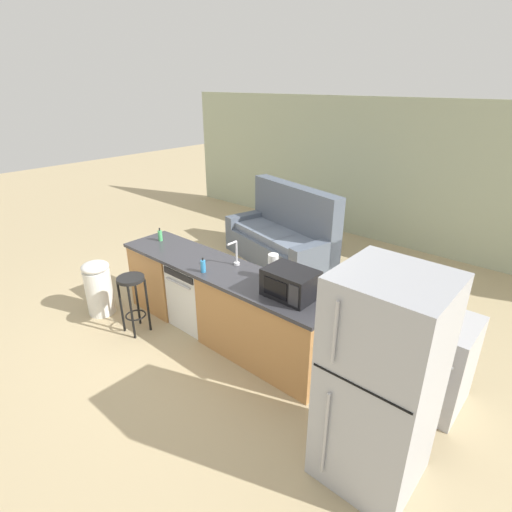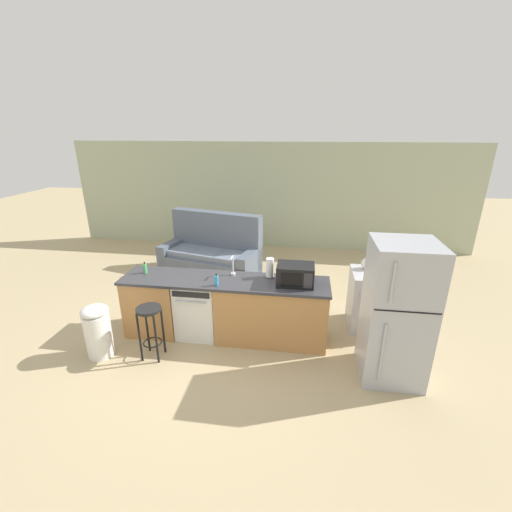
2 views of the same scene
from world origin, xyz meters
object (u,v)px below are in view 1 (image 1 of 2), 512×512
stove_range (426,357)px  bar_stool (133,293)px  dishwasher (199,293)px  soap_bottle (203,266)px  kettle (423,297)px  paper_towel_roll (273,267)px  refrigerator (380,384)px  dish_soap_bottle (160,235)px  microwave (290,283)px  couch (284,238)px  trash_bin (99,287)px

stove_range → bar_stool: 3.27m
dishwasher → soap_bottle: soap_bottle is taller
kettle → dishwasher: bearing=-164.4°
soap_bottle → paper_towel_roll: bearing=29.4°
paper_towel_roll → bar_stool: size_ratio=0.38×
stove_range → refrigerator: bearing=-90.0°
stove_range → bar_stool: size_ratio=1.22×
dishwasher → dish_soap_bottle: dish_soap_bottle is taller
dish_soap_bottle → kettle: (3.23, 0.62, 0.01)m
microwave → paper_towel_roll: bearing=153.4°
refrigerator → couch: (-3.00, 2.81, -0.47)m
stove_range → couch: 3.46m
bar_stool → couch: bearing=89.1°
stove_range → paper_towel_roll: bearing=-166.9°
stove_range → trash_bin: bearing=-161.5°
refrigerator → dish_soap_bottle: size_ratio=9.83×
refrigerator → kettle: refrigerator is taller
stove_range → kettle: kettle is taller
dish_soap_bottle → stove_range: bearing=8.2°
microwave → dish_soap_bottle: bearing=178.4°
trash_bin → bar_stool: bearing=5.0°
stove_range → soap_bottle: bearing=-161.6°
refrigerator → couch: refrigerator is taller
refrigerator → microwave: 1.34m
dish_soap_bottle → couch: couch is taller
stove_range → couch: size_ratio=0.42×
soap_bottle → bar_stool: soap_bottle is taller
dish_soap_bottle → couch: 2.31m
paper_towel_roll → dish_soap_bottle: 1.83m
refrigerator → microwave: (-1.21, 0.55, 0.17)m
couch → kettle: bearing=-29.2°
refrigerator → trash_bin: bearing=-177.6°
refrigerator → paper_towel_roll: bearing=155.1°
paper_towel_roll → stove_range: bearing=13.1°
stove_range → bar_stool: (-3.05, -1.20, 0.08)m
stove_range → couch: couch is taller
stove_range → microwave: size_ratio=1.80×
refrigerator → microwave: refrigerator is taller
stove_range → bar_stool: bearing=-158.6°
refrigerator → trash_bin: 3.80m
kettle → trash_bin: bearing=-158.9°
stove_range → kettle: bearing=141.8°
couch → microwave: bearing=-51.7°
stove_range → soap_bottle: 2.43m
refrigerator → microwave: bearing=155.6°
trash_bin → soap_bottle: bearing=18.5°
dishwasher → couch: 2.30m
stove_range → trash_bin: 3.97m
kettle → trash_bin: size_ratio=0.28×
dishwasher → stove_range: bearing=11.9°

